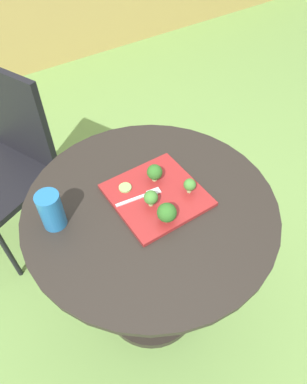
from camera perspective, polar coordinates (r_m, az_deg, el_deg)
ground_plane at (r=1.74m, az=-0.35°, el=-17.66°), size 12.00×12.00×0.00m
patio_table at (r=1.34m, az=-0.43°, el=-9.99°), size 0.82×0.82×0.74m
patio_chair at (r=1.72m, az=-23.59°, el=5.82°), size 0.58×0.58×0.90m
salad_plate at (r=1.11m, az=0.51°, el=-0.49°), size 0.28×0.28×0.01m
drinking_glass at (r=1.05m, az=-16.58°, el=-3.17°), size 0.07×0.07×0.13m
fork at (r=1.10m, az=-1.81°, el=-0.68°), size 0.15×0.04×0.00m
broccoli_floret_0 at (r=1.10m, az=6.05°, el=1.18°), size 0.04×0.04×0.05m
broccoli_floret_1 at (r=1.01m, az=2.16°, el=-3.50°), size 0.06×0.06×0.07m
broccoli_floret_2 at (r=1.05m, az=-0.43°, el=-0.95°), size 0.04×0.04×0.06m
broccoli_floret_3 at (r=1.13m, az=0.19°, el=3.30°), size 0.05×0.05×0.06m
cucumber_slice_0 at (r=1.13m, az=-4.74°, el=0.73°), size 0.04×0.04×0.01m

